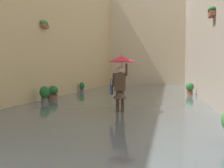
% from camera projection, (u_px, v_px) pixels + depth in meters
% --- Properties ---
extents(ground_plane, '(71.86, 71.86, 0.00)m').
position_uv_depth(ground_plane, '(129.00, 98.00, 16.88)').
color(ground_plane, slate).
extents(flood_water, '(8.58, 34.75, 0.12)m').
position_uv_depth(flood_water, '(129.00, 97.00, 16.88)').
color(flood_water, '#515B60').
rests_on(flood_water, ground_plane).
extents(building_facade_right, '(2.04, 32.75, 10.29)m').
position_uv_depth(building_facade_right, '(49.00, 11.00, 17.55)').
color(building_facade_right, tan).
rests_on(building_facade_right, ground_plane).
extents(building_facade_far, '(11.38, 1.80, 10.42)m').
position_uv_depth(building_facade_far, '(148.00, 37.00, 31.63)').
color(building_facade_far, beige).
rests_on(building_facade_far, ground_plane).
extents(person_wading, '(0.99, 0.99, 2.16)m').
position_uv_depth(person_wading, '(121.00, 73.00, 10.44)').
color(person_wading, '#4C4233').
rests_on(person_wading, ground_plane).
extents(potted_plant_mid_right, '(0.35, 0.35, 0.79)m').
position_uv_depth(potted_plant_mid_right, '(82.00, 87.00, 20.31)').
color(potted_plant_mid_right, '#66605B').
rests_on(potted_plant_mid_right, ground_plane).
extents(potted_plant_far_right, '(0.49, 0.49, 0.79)m').
position_uv_depth(potted_plant_far_right, '(53.00, 93.00, 15.28)').
color(potted_plant_far_right, brown).
rests_on(potted_plant_far_right, ground_plane).
extents(potted_plant_near_right, '(0.47, 0.47, 0.86)m').
position_uv_depth(potted_plant_near_right, '(45.00, 94.00, 13.60)').
color(potted_plant_near_right, '#66605B').
rests_on(potted_plant_near_right, ground_plane).
extents(potted_plant_near_left, '(0.49, 0.49, 0.85)m').
position_uv_depth(potted_plant_near_left, '(190.00, 89.00, 18.01)').
color(potted_plant_near_left, brown).
rests_on(potted_plant_near_left, ground_plane).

